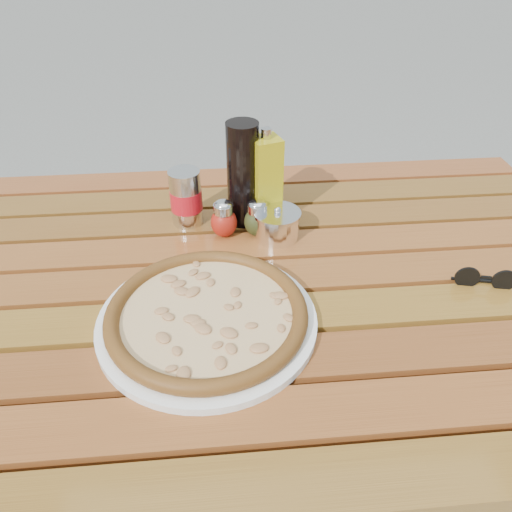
{
  "coord_description": "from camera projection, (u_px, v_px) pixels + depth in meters",
  "views": [
    {
      "loc": [
        -0.07,
        -0.72,
        1.33
      ],
      "look_at": [
        0.0,
        0.02,
        0.78
      ],
      "focal_mm": 35.0,
      "sensor_mm": 36.0,
      "label": 1
    }
  ],
  "objects": [
    {
      "name": "olive_oil_cruet",
      "position": [
        266.0,
        181.0,
        1.02
      ],
      "size": [
        0.07,
        0.07,
        0.21
      ],
      "rotation": [
        0.0,
        0.0,
        0.3
      ],
      "color": "#AD9D12",
      "rests_on": "table"
    },
    {
      "name": "table",
      "position": [
        257.0,
        306.0,
        0.97
      ],
      "size": [
        1.4,
        0.9,
        0.75
      ],
      "color": "#39200D",
      "rests_on": "ground"
    },
    {
      "name": "pizza",
      "position": [
        207.0,
        314.0,
        0.81
      ],
      "size": [
        0.37,
        0.37,
        0.03
      ],
      "rotation": [
        0.0,
        0.0,
        -0.14
      ],
      "color": "#FFEAB6",
      "rests_on": "plate"
    },
    {
      "name": "parmesan_tin",
      "position": [
        277.0,
        224.0,
        1.01
      ],
      "size": [
        0.1,
        0.1,
        0.07
      ],
      "rotation": [
        0.0,
        0.0,
        -0.09
      ],
      "color": "white",
      "rests_on": "table"
    },
    {
      "name": "pepper_shaker",
      "position": [
        224.0,
        219.0,
        1.01
      ],
      "size": [
        0.06,
        0.06,
        0.08
      ],
      "rotation": [
        0.0,
        0.0,
        0.03
      ],
      "color": "red",
      "rests_on": "table"
    },
    {
      "name": "oregano_shaker",
      "position": [
        257.0,
        218.0,
        1.02
      ],
      "size": [
        0.06,
        0.06,
        0.08
      ],
      "rotation": [
        0.0,
        0.0,
        0.22
      ],
      "color": "#373C18",
      "rests_on": "table"
    },
    {
      "name": "dark_bottle",
      "position": [
        243.0,
        175.0,
        1.02
      ],
      "size": [
        0.08,
        0.08,
        0.22
      ],
      "primitive_type": "cylinder",
      "rotation": [
        0.0,
        0.0,
        0.34
      ],
      "color": "black",
      "rests_on": "table"
    },
    {
      "name": "ground",
      "position": [
        257.0,
        489.0,
        1.37
      ],
      "size": [
        60.0,
        60.0,
        0.0
      ],
      "primitive_type": "plane",
      "color": "slate",
      "rests_on": "ground"
    },
    {
      "name": "soda_can",
      "position": [
        186.0,
        198.0,
        1.04
      ],
      "size": [
        0.08,
        0.08,
        0.12
      ],
      "rotation": [
        0.0,
        0.0,
        -0.17
      ],
      "color": "silver",
      "rests_on": "table"
    },
    {
      "name": "plate",
      "position": [
        207.0,
        321.0,
        0.82
      ],
      "size": [
        0.38,
        0.38,
        0.01
      ],
      "primitive_type": "cylinder",
      "rotation": [
        0.0,
        0.0,
        -0.05
      ],
      "color": "white",
      "rests_on": "table"
    },
    {
      "name": "sunglasses",
      "position": [
        485.0,
        279.0,
        0.89
      ],
      "size": [
        0.11,
        0.04,
        0.04
      ],
      "rotation": [
        0.0,
        0.0,
        -0.23
      ],
      "color": "black",
      "rests_on": "table"
    }
  ]
}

